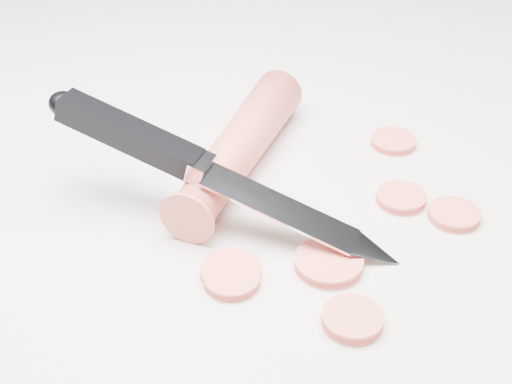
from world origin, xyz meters
TOP-DOWN VIEW (x-y plane):
  - ground at (0.00, 0.00)m, footprint 2.40×2.40m
  - carrot at (-0.01, 0.04)m, footprint 0.16×0.13m
  - carrot_slice_0 at (-0.08, -0.05)m, footprint 0.04×0.04m
  - carrot_slice_1 at (-0.01, -0.07)m, footprint 0.03×0.03m
  - carrot_slice_2 at (-0.03, -0.08)m, footprint 0.04×0.04m
  - carrot_slice_3 at (0.07, -0.09)m, footprint 0.03×0.03m
  - carrot_slice_4 at (0.10, 0.00)m, footprint 0.03×0.03m
  - carrot_slice_5 at (-0.08, -0.06)m, footprint 0.03×0.03m
  - carrot_slice_6 at (0.06, -0.05)m, footprint 0.03×0.03m
  - carrot_slice_7 at (-0.03, -0.08)m, footprint 0.04×0.04m
  - carrot_slice_8 at (-0.04, -0.12)m, footprint 0.03×0.03m
  - kitchen_knife at (-0.05, -0.00)m, footprint 0.16×0.21m

SIDE VIEW (x-z plane):
  - ground at x=0.00m, z-range 0.00..0.00m
  - carrot_slice_0 at x=-0.08m, z-range 0.00..0.01m
  - carrot_slice_1 at x=-0.01m, z-range 0.00..0.01m
  - carrot_slice_4 at x=0.10m, z-range 0.00..0.01m
  - carrot_slice_5 at x=-0.08m, z-range 0.00..0.01m
  - carrot_slice_3 at x=0.07m, z-range 0.00..0.01m
  - carrot_slice_6 at x=0.06m, z-range 0.00..0.01m
  - carrot_slice_2 at x=-0.03m, z-range 0.00..0.01m
  - carrot_slice_7 at x=-0.03m, z-range 0.00..0.01m
  - carrot_slice_8 at x=-0.04m, z-range 0.00..0.01m
  - carrot at x=-0.01m, z-range 0.00..0.03m
  - kitchen_knife at x=-0.05m, z-range 0.00..0.07m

